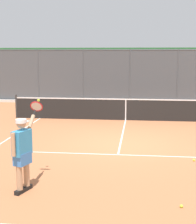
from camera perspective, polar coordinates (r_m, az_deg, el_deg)
name	(u,v)px	position (r m, az deg, el deg)	size (l,w,h in m)	color
ground_plane	(120,144)	(11.60, 3.63, -5.18)	(60.00, 60.00, 0.00)	#B76B42
court_line_markings	(117,157)	(10.15, 3.16, -7.29)	(7.86, 10.03, 0.01)	white
fence_backdrop	(130,75)	(21.51, 5.17, 5.90)	(19.49, 1.37, 3.28)	#474C51
tennis_net	(126,109)	(15.66, 4.50, 0.46)	(10.11, 0.09, 1.07)	#2D2D2D
tennis_player	(23,150)	(7.63, -12.09, -5.99)	(0.40, 1.36, 1.87)	black
tennis_ball_mid_court	(194,160)	(10.11, 15.22, -7.49)	(0.07, 0.07, 0.07)	#D6E042
tennis_ball_by_sideline	(181,206)	(7.16, 13.31, -14.57)	(0.07, 0.07, 0.07)	#C1D138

